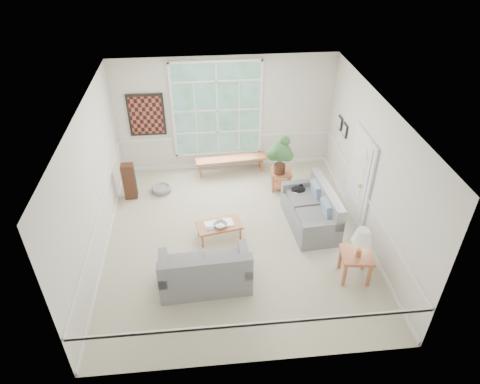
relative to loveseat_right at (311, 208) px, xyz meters
name	(u,v)px	position (x,y,z in m)	size (l,w,h in m)	color
floor	(236,238)	(-1.66, -0.30, -0.47)	(5.50, 6.00, 0.01)	#B0AA92
ceiling	(235,108)	(-1.66, -0.30, 2.54)	(5.50, 6.00, 0.02)	white
wall_back	(225,115)	(-1.66, 2.70, 1.04)	(5.50, 0.02, 3.00)	silver
wall_front	(256,297)	(-1.66, -3.30, 1.04)	(5.50, 0.02, 3.00)	silver
wall_left	(92,187)	(-4.41, -0.30, 1.04)	(0.02, 6.00, 3.00)	silver
wall_right	(372,172)	(1.09, -0.30, 1.04)	(0.02, 6.00, 3.00)	silver
window_back	(217,110)	(-1.86, 2.66, 1.19)	(2.30, 0.08, 2.40)	white
entry_door	(357,175)	(1.05, 0.30, 0.59)	(0.08, 0.90, 2.10)	white
door_sidelight	(368,187)	(1.05, -0.33, 0.69)	(0.08, 0.26, 1.90)	white
wall_art	(146,115)	(-3.61, 2.65, 1.14)	(0.90, 0.06, 1.10)	#58221B
wall_frame_near	(345,130)	(1.05, 1.45, 1.09)	(0.04, 0.26, 0.32)	black
wall_frame_far	(340,123)	(1.05, 1.85, 1.09)	(0.04, 0.26, 0.32)	black
loveseat_right	(311,208)	(0.00, 0.00, 0.00)	(0.88, 1.71, 0.92)	slate
loveseat_front	(205,266)	(-2.36, -1.56, -0.01)	(1.67, 0.86, 0.90)	slate
coffee_table	(219,231)	(-2.01, -0.24, -0.29)	(0.94, 0.51, 0.35)	#AB5E3A
pewter_bowl	(220,224)	(-1.99, -0.30, -0.07)	(0.34, 0.34, 0.08)	#A4A3A9
window_bench	(231,165)	(-1.55, 2.35, -0.25)	(1.83, 0.36, 0.43)	#AB5E3A
end_table	(281,179)	(-0.38, 1.49, -0.21)	(0.50, 0.50, 0.50)	#AB5E3A
houseplant	(280,156)	(-0.44, 1.42, 0.51)	(0.55, 0.55, 0.95)	#2C5229
side_table	(355,265)	(0.48, -1.65, -0.17)	(0.57, 0.57, 0.59)	#AB5E3A
table_lamp	(361,243)	(0.48, -1.70, 0.43)	(0.36, 0.36, 0.62)	silver
pet_bed	(162,189)	(-3.34, 1.62, -0.39)	(0.48, 0.48, 0.14)	slate
floor_speaker	(129,181)	(-4.06, 1.45, 0.00)	(0.29, 0.23, 0.92)	#3D2014
cat	(298,189)	(-0.15, 0.59, 0.09)	(0.33, 0.23, 0.16)	black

